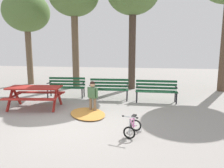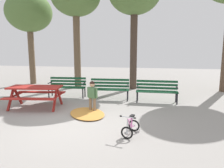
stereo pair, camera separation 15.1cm
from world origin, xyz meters
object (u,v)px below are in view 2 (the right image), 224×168
Objects in this scene: picnic_table at (35,91)px; park_bench_far_left at (67,85)px; child_standing at (92,94)px; park_bench_left at (110,87)px; kids_bicycle at (131,127)px; park_bench_right at (157,89)px.

picnic_table is 1.20× the size of park_bench_far_left.
child_standing is at bearing -3.59° from picnic_table.
park_bench_left is 2.65× the size of kids_bicycle.
kids_bicycle is (3.57, -1.79, -0.39)m from picnic_table.
park_bench_right is at bearing 78.70° from kids_bicycle.
park_bench_right is 1.54× the size of child_standing.
kids_bicycle is at bearing -26.64° from picnic_table.
picnic_table is 1.22× the size of park_bench_right.
child_standing is 2.23m from kids_bicycle.
picnic_table is 2.89m from park_bench_left.
park_bench_left reaches higher than kids_bicycle.
picnic_table is 2.13m from child_standing.
child_standing is (-0.21, -1.83, 0.10)m from park_bench_left.
park_bench_far_left is 1.00× the size of park_bench_left.
child_standing is at bearing -49.09° from park_bench_far_left.
picnic_table is 4.01m from kids_bicycle.
park_bench_left is (2.34, 1.70, -0.08)m from picnic_table.
park_bench_left is 1.84m from child_standing.
picnic_table is at bearing -144.04° from park_bench_left.
park_bench_far_left is 2.59m from child_standing.
park_bench_left is 3.71m from kids_bicycle.
park_bench_far_left reaches higher than kids_bicycle.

